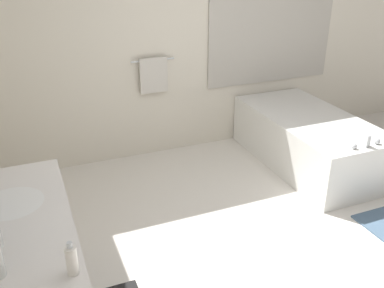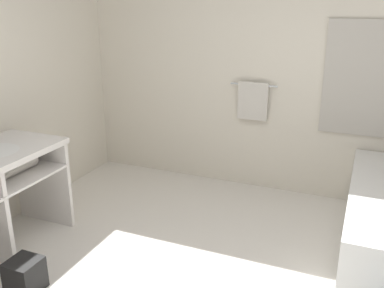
# 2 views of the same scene
# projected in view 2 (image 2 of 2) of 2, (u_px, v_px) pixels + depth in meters

# --- Properties ---
(wall_back_with_blinds) EXTENTS (7.40, 0.13, 2.70)m
(wall_back_with_blinds) POSITION_uv_depth(u_px,v_px,m) (289.00, 67.00, 4.32)
(wall_back_with_blinds) COLOR silver
(wall_back_with_blinds) RESTS_ON ground_plane
(waste_bin) EXTENTS (0.22, 0.22, 0.25)m
(waste_bin) POSITION_uv_depth(u_px,v_px,m) (25.00, 276.00, 3.06)
(waste_bin) COLOR black
(waste_bin) RESTS_ON ground_plane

